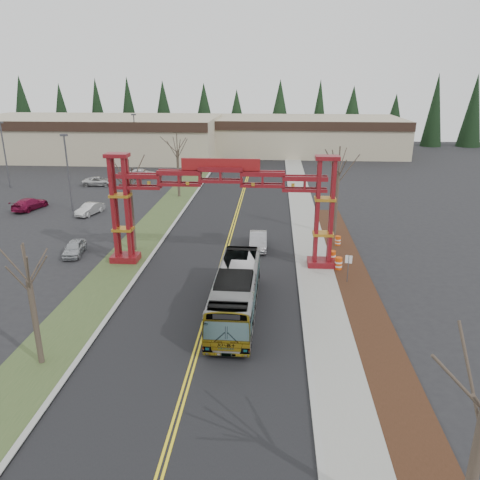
# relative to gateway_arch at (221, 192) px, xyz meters

# --- Properties ---
(ground) EXTENTS (200.00, 200.00, 0.00)m
(ground) POSITION_rel_gateway_arch_xyz_m (-0.00, -18.00, -5.98)
(ground) COLOR black
(ground) RESTS_ON ground
(road) EXTENTS (12.00, 110.00, 0.02)m
(road) POSITION_rel_gateway_arch_xyz_m (-0.00, 7.00, -5.97)
(road) COLOR black
(road) RESTS_ON ground
(lane_line_left) EXTENTS (0.12, 100.00, 0.01)m
(lane_line_left) POSITION_rel_gateway_arch_xyz_m (-0.12, 7.00, -5.96)
(lane_line_left) COLOR yellow
(lane_line_left) RESTS_ON road
(lane_line_right) EXTENTS (0.12, 100.00, 0.01)m
(lane_line_right) POSITION_rel_gateway_arch_xyz_m (0.12, 7.00, -5.96)
(lane_line_right) COLOR yellow
(lane_line_right) RESTS_ON road
(curb_right) EXTENTS (0.30, 110.00, 0.15)m
(curb_right) POSITION_rel_gateway_arch_xyz_m (6.15, 7.00, -5.91)
(curb_right) COLOR #9F9F9A
(curb_right) RESTS_ON ground
(sidewalk_right) EXTENTS (2.60, 110.00, 0.14)m
(sidewalk_right) POSITION_rel_gateway_arch_xyz_m (7.60, 7.00, -5.91)
(sidewalk_right) COLOR gray
(sidewalk_right) RESTS_ON ground
(landscape_strip) EXTENTS (2.60, 50.00, 0.12)m
(landscape_strip) POSITION_rel_gateway_arch_xyz_m (10.20, -8.00, -5.92)
(landscape_strip) COLOR black
(landscape_strip) RESTS_ON ground
(grass_median) EXTENTS (4.00, 110.00, 0.08)m
(grass_median) POSITION_rel_gateway_arch_xyz_m (-8.00, 7.00, -5.94)
(grass_median) COLOR #374C26
(grass_median) RESTS_ON ground
(curb_left) EXTENTS (0.30, 110.00, 0.15)m
(curb_left) POSITION_rel_gateway_arch_xyz_m (-6.15, 7.00, -5.91)
(curb_left) COLOR #9F9F9A
(curb_left) RESTS_ON ground
(gateway_arch) EXTENTS (18.20, 1.60, 8.90)m
(gateway_arch) POSITION_rel_gateway_arch_xyz_m (0.00, 0.00, 0.00)
(gateway_arch) COLOR #600C0C
(gateway_arch) RESTS_ON ground
(retail_building_west) EXTENTS (46.00, 22.30, 7.50)m
(retail_building_west) POSITION_rel_gateway_arch_xyz_m (-30.00, 53.96, -2.22)
(retail_building_west) COLOR #B8AB8D
(retail_building_west) RESTS_ON ground
(retail_building_east) EXTENTS (38.00, 20.30, 7.00)m
(retail_building_east) POSITION_rel_gateway_arch_xyz_m (10.00, 61.95, -2.47)
(retail_building_east) COLOR #B8AB8D
(retail_building_east) RESTS_ON ground
(conifer_treeline) EXTENTS (116.10, 5.60, 13.00)m
(conifer_treeline) POSITION_rel_gateway_arch_xyz_m (0.25, 74.00, 0.50)
(conifer_treeline) COLOR black
(conifer_treeline) RESTS_ON ground
(transit_bus) EXTENTS (2.70, 10.91, 3.03)m
(transit_bus) POSITION_rel_gateway_arch_xyz_m (1.83, -8.42, -4.47)
(transit_bus) COLOR #A6A9AE
(transit_bus) RESTS_ON ground
(silver_sedan) EXTENTS (1.61, 4.34, 1.42)m
(silver_sedan) POSITION_rel_gateway_arch_xyz_m (2.80, 4.00, -5.27)
(silver_sedan) COLOR #A5A8AD
(silver_sedan) RESTS_ON ground
(parked_car_near_a) EXTENTS (1.96, 3.78, 1.23)m
(parked_car_near_a) POSITION_rel_gateway_arch_xyz_m (-12.83, 1.19, -5.37)
(parked_car_near_a) COLOR #A0A4A8
(parked_car_near_a) RESTS_ON ground
(parked_car_near_b) EXTENTS (2.33, 4.05, 1.26)m
(parked_car_near_b) POSITION_rel_gateway_arch_xyz_m (-16.24, 13.59, -5.35)
(parked_car_near_b) COLOR beige
(parked_car_near_b) RESTS_ON ground
(parked_car_mid_a) EXTENTS (2.88, 5.02, 1.37)m
(parked_car_mid_a) POSITION_rel_gateway_arch_xyz_m (-23.93, 15.13, -5.30)
(parked_car_mid_a) COLOR maroon
(parked_car_mid_a) RESTS_ON ground
(parked_car_far_a) EXTENTS (4.42, 2.27, 1.39)m
(parked_car_far_a) POSITION_rel_gateway_arch_xyz_m (-15.84, 33.52, -5.29)
(parked_car_far_a) COLOR #B0B1B8
(parked_car_far_a) RESTS_ON ground
(parked_car_far_b) EXTENTS (4.56, 2.37, 1.23)m
(parked_car_far_b) POSITION_rel_gateway_arch_xyz_m (-20.62, 28.25, -5.37)
(parked_car_far_b) COLOR silver
(parked_car_far_b) RESTS_ON ground
(bare_tree_median_near) EXTENTS (3.00, 3.00, 6.77)m
(bare_tree_median_near) POSITION_rel_gateway_arch_xyz_m (-8.00, -14.68, -1.22)
(bare_tree_median_near) COLOR #382D26
(bare_tree_median_near) RESTS_ON ground
(bare_tree_median_mid) EXTENTS (3.14, 3.14, 8.01)m
(bare_tree_median_mid) POSITION_rel_gateway_arch_xyz_m (-8.00, 2.66, -0.09)
(bare_tree_median_mid) COLOR #382D26
(bare_tree_median_mid) RESTS_ON ground
(bare_tree_median_far) EXTENTS (3.23, 3.23, 7.96)m
(bare_tree_median_far) POSITION_rel_gateway_arch_xyz_m (-8.00, 22.55, -0.19)
(bare_tree_median_far) COLOR #382D26
(bare_tree_median_far) RESTS_ON ground
(bare_tree_right_far) EXTENTS (3.37, 3.37, 8.50)m
(bare_tree_right_far) POSITION_rel_gateway_arch_xyz_m (10.00, 8.30, 0.25)
(bare_tree_right_far) COLOR #382D26
(bare_tree_right_far) RESTS_ON ground
(light_pole_near) EXTENTS (0.75, 0.37, 8.63)m
(light_pole_near) POSITION_rel_gateway_arch_xyz_m (-18.86, 15.01, -0.99)
(light_pole_near) COLOR #3F3F44
(light_pole_near) RESTS_ON ground
(light_pole_mid) EXTENTS (0.78, 0.39, 8.95)m
(light_pole_mid) POSITION_rel_gateway_arch_xyz_m (-32.50, 26.11, -0.81)
(light_pole_mid) COLOR #3F3F44
(light_pole_mid) RESTS_ON ground
(light_pole_far) EXTENTS (0.77, 0.38, 8.83)m
(light_pole_far) POSITION_rel_gateway_arch_xyz_m (-19.39, 43.16, -0.88)
(light_pole_far) COLOR #3F3F44
(light_pole_far) RESTS_ON ground
(street_sign) EXTENTS (0.49, 0.16, 2.18)m
(street_sign) POSITION_rel_gateway_arch_xyz_m (9.63, -3.07, -4.41)
(street_sign) COLOR #3F3F44
(street_sign) RESTS_ON ground
(barrel_south) EXTENTS (0.58, 0.58, 1.08)m
(barrel_south) POSITION_rel_gateway_arch_xyz_m (9.28, -0.64, -5.44)
(barrel_south) COLOR #D1480B
(barrel_south) RESTS_ON ground
(barrel_mid) EXTENTS (0.60, 0.60, 1.11)m
(barrel_mid) POSITION_rel_gateway_arch_xyz_m (8.92, 0.72, -5.43)
(barrel_mid) COLOR #D1480B
(barrel_mid) RESTS_ON ground
(barrel_north) EXTENTS (0.52, 0.52, 0.96)m
(barrel_north) POSITION_rel_gateway_arch_xyz_m (9.93, 5.02, -5.50)
(barrel_north) COLOR #D1480B
(barrel_north) RESTS_ON ground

